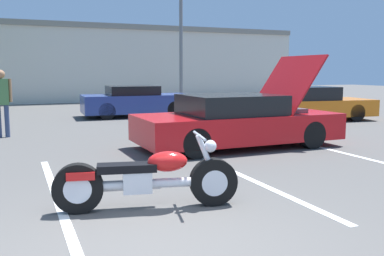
{
  "coord_description": "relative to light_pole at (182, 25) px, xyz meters",
  "views": [
    {
      "loc": [
        -1.14,
        -3.71,
        1.75
      ],
      "look_at": [
        1.6,
        2.84,
        0.8
      ],
      "focal_mm": 40.0,
      "sensor_mm": 36.0,
      "label": 1
    }
  ],
  "objects": [
    {
      "name": "ground_plane",
      "position": [
        -7.12,
        -17.31,
        -4.09
      ],
      "size": [
        80.0,
        80.0,
        0.0
      ],
      "primitive_type": "plane",
      "color": "#514F4C"
    },
    {
      "name": "parking_stripe_middle",
      "position": [
        -7.77,
        -14.94,
        -4.08
      ],
      "size": [
        0.12,
        5.02,
        0.01
      ],
      "primitive_type": "cube",
      "color": "white",
      "rests_on": "ground"
    },
    {
      "name": "parking_stripe_back",
      "position": [
        -4.77,
        -14.94,
        -4.08
      ],
      "size": [
        0.12,
        5.02,
        0.01
      ],
      "primitive_type": "cube",
      "color": "white",
      "rests_on": "ground"
    },
    {
      "name": "parking_stripe_far",
      "position": [
        -1.78,
        -14.94,
        -4.08
      ],
      "size": [
        0.12,
        5.02,
        0.01
      ],
      "primitive_type": "cube",
      "color": "white",
      "rests_on": "ground"
    },
    {
      "name": "far_building",
      "position": [
        -7.12,
        5.17,
        -1.75
      ],
      "size": [
        32.0,
        4.2,
        4.4
      ],
      "color": "beige",
      "rests_on": "ground"
    },
    {
      "name": "light_pole",
      "position": [
        0.0,
        0.0,
        0.0
      ],
      "size": [
        1.21,
        0.28,
        7.41
      ],
      "color": "slate",
      "rests_on": "ground"
    },
    {
      "name": "motorcycle",
      "position": [
        -6.75,
        -15.92,
        -3.7
      ],
      "size": [
        2.32,
        0.84,
        0.95
      ],
      "rotation": [
        0.0,
        0.0,
        -0.21
      ],
      "color": "black",
      "rests_on": "ground"
    },
    {
      "name": "show_car_hood_open",
      "position": [
        -3.49,
        -12.38,
        -3.49
      ],
      "size": [
        4.7,
        1.99,
        2.12
      ],
      "rotation": [
        0.0,
        0.0,
        0.01
      ],
      "color": "red",
      "rests_on": "ground"
    },
    {
      "name": "parked_car_right_row",
      "position": [
        1.41,
        -8.56,
        -3.52
      ],
      "size": [
        4.77,
        2.35,
        1.2
      ],
      "rotation": [
        0.0,
        0.0,
        -0.12
      ],
      "color": "orange",
      "rests_on": "ground"
    },
    {
      "name": "parked_car_left_row",
      "position": [
        -3.87,
        -4.91,
        -3.51
      ],
      "size": [
        4.22,
        1.96,
        1.19
      ],
      "rotation": [
        0.0,
        0.0,
        -0.05
      ],
      "color": "navy",
      "rests_on": "ground"
    },
    {
      "name": "spectator_by_show_car",
      "position": [
        -8.54,
        -8.73,
        -3.02
      ],
      "size": [
        0.52,
        0.23,
        1.78
      ],
      "color": "#38476B",
      "rests_on": "ground"
    }
  ]
}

